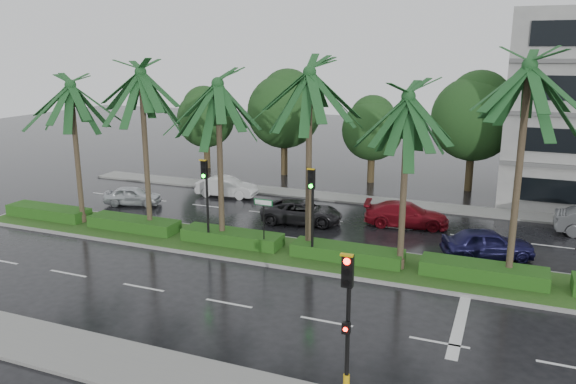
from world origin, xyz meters
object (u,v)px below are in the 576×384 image
at_px(signal_near, 347,321).
at_px(car_blue, 488,244).
at_px(street_sign, 264,212).
at_px(car_darkgrey, 302,212).
at_px(car_red, 406,214).
at_px(car_silver, 133,196).
at_px(car_white, 227,187).
at_px(signal_median_left, 206,189).

distance_m(signal_near, car_blue, 13.84).
height_order(street_sign, car_blue, street_sign).
height_order(car_darkgrey, car_red, car_red).
xyz_separation_m(car_silver, car_white, (4.50, 4.14, 0.06)).
bearing_deg(signal_median_left, car_silver, 148.51).
distance_m(signal_median_left, car_white, 10.36).
bearing_deg(car_blue, car_red, 29.84).
bearing_deg(car_darkgrey, signal_median_left, 142.36).
bearing_deg(car_white, signal_median_left, -163.01).
bearing_deg(car_silver, street_sign, -130.71).
distance_m(car_silver, car_red, 17.06).
height_order(signal_near, signal_median_left, signal_median_left).
xyz_separation_m(street_sign, car_red, (5.50, 7.13, -1.45)).
distance_m(signal_median_left, car_silver, 10.17).
bearing_deg(car_white, signal_near, -149.64).
relative_size(car_silver, car_red, 0.77).
bearing_deg(car_silver, car_white, -64.55).
height_order(signal_median_left, car_red, signal_median_left).
bearing_deg(signal_near, car_red, 95.04).
height_order(car_silver, car_white, car_white).
bearing_deg(car_white, car_red, -105.00).
relative_size(street_sign, car_blue, 0.61).
relative_size(signal_near, signal_median_left, 1.00).
relative_size(car_darkgrey, car_red, 0.99).
height_order(street_sign, car_silver, street_sign).
height_order(car_white, car_red, car_red).
bearing_deg(car_red, signal_median_left, 122.61).
bearing_deg(car_blue, signal_median_left, 84.46).
bearing_deg(car_white, car_silver, 126.71).
relative_size(street_sign, car_white, 0.64).
xyz_separation_m(signal_near, car_red, (-1.50, 17.00, -1.83)).
bearing_deg(signal_near, car_darkgrey, 114.91).
distance_m(signal_near, signal_median_left, 13.93).
relative_size(car_silver, car_darkgrey, 0.78).
bearing_deg(signal_median_left, car_blue, 15.89).
bearing_deg(signal_median_left, street_sign, 3.47).
height_order(signal_near, car_blue, signal_near).
bearing_deg(car_silver, car_red, -99.93).
relative_size(car_darkgrey, car_blue, 1.09).
bearing_deg(car_blue, signal_near, 145.93).
height_order(signal_median_left, car_blue, signal_median_left).
distance_m(car_silver, car_blue, 21.48).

